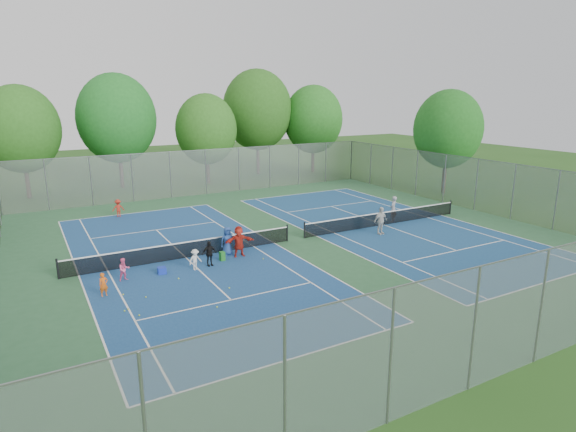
% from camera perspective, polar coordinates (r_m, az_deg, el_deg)
% --- Properties ---
extents(ground, '(120.00, 120.00, 0.00)m').
position_cam_1_polar(ground, '(29.82, 0.94, -2.84)').
color(ground, '#224B17').
rests_on(ground, ground).
extents(court_pad, '(32.00, 32.00, 0.01)m').
position_cam_1_polar(court_pad, '(29.82, 0.94, -2.83)').
color(court_pad, '#2A5A35').
rests_on(court_pad, ground).
extents(court_left, '(10.97, 23.77, 0.01)m').
position_cam_1_polar(court_left, '(27.15, -11.99, -4.87)').
color(court_left, navy).
rests_on(court_left, court_pad).
extents(court_right, '(10.97, 23.77, 0.01)m').
position_cam_1_polar(court_right, '(33.74, 11.28, -1.04)').
color(court_right, navy).
rests_on(court_right, court_pad).
extents(net_left, '(12.87, 0.10, 0.91)m').
position_cam_1_polar(net_left, '(27.01, -12.04, -3.99)').
color(net_left, black).
rests_on(net_left, ground).
extents(net_right, '(12.87, 0.10, 0.91)m').
position_cam_1_polar(net_right, '(33.63, 11.31, -0.32)').
color(net_right, black).
rests_on(net_right, ground).
extents(fence_north, '(32.00, 0.10, 4.00)m').
position_cam_1_polar(fence_north, '(43.61, -9.71, 5.15)').
color(fence_north, gray).
rests_on(fence_north, ground).
extents(fence_south, '(32.00, 0.10, 4.00)m').
position_cam_1_polar(fence_south, '(18.06, 27.79, -9.53)').
color(fence_south, gray).
rests_on(fence_south, ground).
extents(fence_east, '(0.10, 32.00, 4.00)m').
position_cam_1_polar(fence_east, '(39.66, 21.41, 3.46)').
color(fence_east, gray).
rests_on(fence_east, ground).
extents(tree_nw, '(6.40, 6.40, 9.58)m').
position_cam_1_polar(tree_nw, '(46.71, -29.15, 8.98)').
color(tree_nw, '#443326').
rests_on(tree_nw, ground).
extents(tree_nl, '(7.20, 7.20, 10.69)m').
position_cam_1_polar(tree_nl, '(48.40, -19.64, 10.84)').
color(tree_nl, '#443326').
rests_on(tree_nl, ground).
extents(tree_nc, '(6.00, 6.00, 8.85)m').
position_cam_1_polar(tree_nc, '(48.58, -9.66, 10.11)').
color(tree_nc, '#443326').
rests_on(tree_nc, ground).
extents(tree_nr, '(7.60, 7.60, 11.42)m').
position_cam_1_polar(tree_nr, '(53.96, -3.67, 12.43)').
color(tree_nr, '#443326').
rests_on(tree_nr, ground).
extents(tree_ne, '(6.60, 6.60, 9.77)m').
position_cam_1_polar(tree_ne, '(55.16, 3.01, 11.36)').
color(tree_ne, '#443326').
rests_on(tree_ne, ground).
extents(tree_side_e, '(6.00, 6.00, 9.20)m').
position_cam_1_polar(tree_side_e, '(45.37, 18.43, 9.74)').
color(tree_side_e, '#443326').
rests_on(tree_side_e, ground).
extents(ball_crate, '(0.43, 0.43, 0.34)m').
position_cam_1_polar(ball_crate, '(25.09, -14.72, -6.27)').
color(ball_crate, '#1731AF').
rests_on(ball_crate, ground).
extents(ball_hopper, '(0.30, 0.30, 0.51)m').
position_cam_1_polar(ball_hopper, '(26.32, -7.81, -4.75)').
color(ball_hopper, '#227F25').
rests_on(ball_hopper, ground).
extents(student_a, '(0.44, 0.33, 1.09)m').
position_cam_1_polar(student_a, '(23.09, -21.02, -7.61)').
color(student_a, orange).
rests_on(student_a, ground).
extents(student_b, '(0.62, 0.52, 1.13)m').
position_cam_1_polar(student_b, '(24.61, -18.85, -6.01)').
color(student_b, pink).
rests_on(student_b, ground).
extents(student_c, '(0.80, 0.60, 1.11)m').
position_cam_1_polar(student_c, '(25.11, -10.94, -5.10)').
color(student_c, silver).
rests_on(student_c, ground).
extents(student_d, '(0.81, 0.37, 1.36)m').
position_cam_1_polar(student_d, '(25.52, -9.33, -4.42)').
color(student_d, black).
rests_on(student_d, ground).
extents(student_e, '(0.81, 0.55, 1.61)m').
position_cam_1_polar(student_e, '(27.06, -7.19, -2.97)').
color(student_e, '#25468A').
rests_on(student_e, ground).
extents(student_f, '(1.67, 0.73, 1.74)m').
position_cam_1_polar(student_f, '(26.71, -5.83, -3.02)').
color(student_f, red).
rests_on(student_f, ground).
extents(child_far_baseline, '(0.88, 0.54, 1.31)m').
position_cam_1_polar(child_far_baseline, '(37.31, -19.48, 0.88)').
color(child_far_baseline, '#AF2719').
rests_on(child_far_baseline, ground).
extents(instructor, '(0.80, 0.72, 1.83)m').
position_cam_1_polar(instructor, '(34.63, 12.36, 0.83)').
color(instructor, gray).
rests_on(instructor, ground).
extents(teen_court_b, '(1.08, 0.52, 1.80)m').
position_cam_1_polar(teen_court_b, '(31.30, 10.92, -0.56)').
color(teen_court_b, silver).
rests_on(teen_court_b, ground).
extents(tennis_ball_0, '(0.07, 0.07, 0.07)m').
position_cam_1_polar(tennis_ball_0, '(21.53, -18.43, -10.47)').
color(tennis_ball_0, '#AFC32D').
rests_on(tennis_ball_0, ground).
extents(tennis_ball_1, '(0.07, 0.07, 0.07)m').
position_cam_1_polar(tennis_ball_1, '(22.48, -16.50, -9.24)').
color(tennis_ball_1, '#B1C62E').
rests_on(tennis_ball_1, ground).
extents(tennis_ball_2, '(0.07, 0.07, 0.07)m').
position_cam_1_polar(tennis_ball_2, '(25.97, -9.49, -5.60)').
color(tennis_ball_2, '#BBCA2F').
rests_on(tennis_ball_2, ground).
extents(tennis_ball_3, '(0.07, 0.07, 0.07)m').
position_cam_1_polar(tennis_ball_3, '(23.05, -18.94, -8.83)').
color(tennis_ball_3, gold).
rests_on(tennis_ball_3, ground).
extents(tennis_ball_4, '(0.07, 0.07, 0.07)m').
position_cam_1_polar(tennis_ball_4, '(20.85, -17.22, -11.22)').
color(tennis_ball_4, '#B3CA2F').
rests_on(tennis_ball_4, ground).
extents(tennis_ball_5, '(0.07, 0.07, 0.07)m').
position_cam_1_polar(tennis_ball_5, '(20.87, -8.41, -10.66)').
color(tennis_ball_5, '#D3ED37').
rests_on(tennis_ball_5, ground).
extents(tennis_ball_6, '(0.07, 0.07, 0.07)m').
position_cam_1_polar(tennis_ball_6, '(21.42, -18.80, -10.64)').
color(tennis_ball_6, '#B9E034').
rests_on(tennis_ball_6, ground).
extents(tennis_ball_7, '(0.07, 0.07, 0.07)m').
position_cam_1_polar(tennis_ball_7, '(24.21, -12.85, -7.27)').
color(tennis_ball_7, '#D4F037').
rests_on(tennis_ball_7, ground).
extents(tennis_ball_8, '(0.07, 0.07, 0.07)m').
position_cam_1_polar(tennis_ball_8, '(26.36, -2.96, -5.11)').
color(tennis_ball_8, gold).
rests_on(tennis_ball_8, ground).
extents(tennis_ball_9, '(0.07, 0.07, 0.07)m').
position_cam_1_polar(tennis_ball_9, '(22.70, -6.97, -8.49)').
color(tennis_ball_9, '#C8E735').
rests_on(tennis_ball_9, ground).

